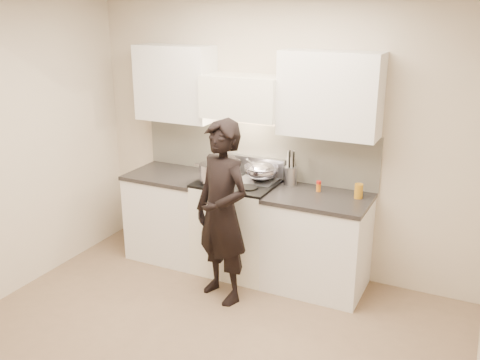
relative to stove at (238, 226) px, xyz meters
The scene contains 11 objects.
ground_plane 1.53m from the stove, 78.12° to the right, with size 4.00×4.00×0.00m, color #7F664D.
room_shell 1.56m from the stove, 77.04° to the right, with size 4.04×3.54×2.70m.
stove is the anchor object (origin of this frame).
counter_right 0.83m from the stove, ahead, with size 0.92×0.67×0.92m.
counter_left 0.78m from the stove, behind, with size 0.82×0.67×0.92m.
wok 0.62m from the stove, 27.62° to the left, with size 0.33×0.41×0.27m.
stock_pot 0.62m from the stove, 143.86° to the right, with size 0.37×0.29×0.17m.
utensil_crock 0.75m from the stove, 22.50° to the left, with size 0.13×0.13×0.34m.
spice_jar 0.93m from the stove, ahead, with size 0.05×0.05×0.10m.
oil_glass 1.27m from the stove, ahead, with size 0.08×0.08×0.13m.
person 0.67m from the stove, 78.25° to the right, with size 0.61×0.40×1.67m, color black.
Camera 1 is at (1.87, -3.01, 2.59)m, focal length 40.00 mm.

